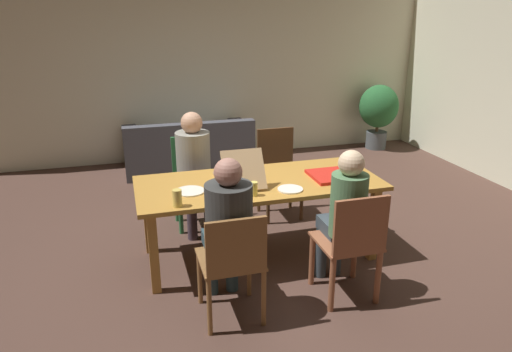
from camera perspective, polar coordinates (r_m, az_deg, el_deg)
The scene contains 20 objects.
ground_plane at distance 4.50m, azimuth 0.36°, elevation -9.50°, with size 20.00×20.00×0.00m, color #4E352C.
back_wall at distance 7.22m, azimuth -7.35°, elevation 13.98°, with size 7.27×0.12×3.00m, color #EDE9C9.
dining_table at distance 4.22m, azimuth 0.38°, elevation -1.67°, with size 2.16×0.91×0.74m.
chair_0 at distance 3.39m, azimuth -2.82°, elevation -10.14°, with size 0.45×0.45×0.88m.
person_0 at distance 3.42m, azimuth -3.46°, elevation -5.79°, with size 0.34×0.53×1.24m.
chair_1 at distance 3.71m, azimuth 11.44°, elevation -8.01°, with size 0.45×0.46×0.92m.
person_1 at distance 3.74m, azimuth 10.60°, elevation -4.14°, with size 0.28×0.48×1.21m.
chair_2 at distance 5.00m, azimuth -7.61°, elevation -0.29°, with size 0.42×0.38×0.94m.
person_2 at distance 4.81m, azimuth -7.48°, elevation 1.70°, with size 0.35×0.54×1.23m.
chair_3 at distance 5.20m, azimuth 2.62°, elevation 1.03°, with size 0.43×0.40×0.96m.
pizza_box_0 at distance 4.19m, azimuth -2.24°, elevation 0.06°, with size 0.36×0.56×0.33m.
pizza_box_1 at distance 4.34m, azimuth 9.20°, elevation 0.06°, with size 0.39×0.39×0.03m.
plate_0 at distance 3.99m, azimuth -7.98°, elevation -1.82°, with size 0.25×0.25×0.01m.
plate_1 at distance 4.00m, azimuth 4.16°, elevation -1.60°, with size 0.22×0.22×0.01m.
drinking_glass_0 at distance 3.85m, azimuth -0.24°, elevation -1.57°, with size 0.06×0.06×0.12m, color #DFCD5B.
drinking_glass_1 at distance 4.68m, azimuth 11.57°, elevation 2.03°, with size 0.06×0.06×0.13m, color #DCC75D.
drinking_glass_2 at distance 3.69m, azimuth -9.50°, elevation -2.66°, with size 0.07×0.07×0.14m, color #E1C65C.
drinking_glass_3 at distance 3.80m, azimuth -4.49°, elevation -1.98°, with size 0.08×0.08×0.11m, color silver.
couch at distance 6.81m, azimuth -8.19°, elevation 3.10°, with size 1.77×0.87×0.74m.
potted_plant at distance 7.95m, azimuth 14.60°, elevation 7.76°, with size 0.62×0.62×1.04m.
Camera 1 is at (-1.12, -3.77, 2.19)m, focal length 33.08 mm.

